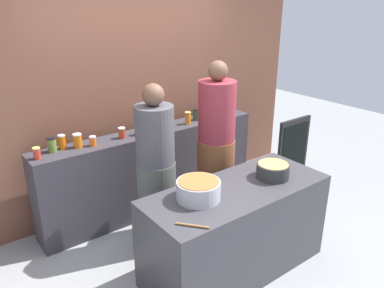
{
  "coord_description": "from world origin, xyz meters",
  "views": [
    {
      "loc": [
        -2.07,
        -2.38,
        2.39
      ],
      "look_at": [
        0.0,
        0.35,
        1.05
      ],
      "focal_mm": 35.6,
      "sensor_mm": 36.0,
      "label": 1
    }
  ],
  "objects_px": {
    "preserve_jar_13": "(216,110)",
    "chalkboard_sign": "(293,153)",
    "preserve_jar_3": "(78,141)",
    "preserve_jar_12": "(207,113)",
    "preserve_jar_14": "(229,107)",
    "cooking_pot_left": "(198,190)",
    "cook_in_cap": "(216,156)",
    "preserve_jar_1": "(52,145)",
    "preserve_jar_0": "(37,153)",
    "cooking_pot_center": "(273,171)",
    "preserve_jar_6": "(141,129)",
    "preserve_jar_2": "(62,142)",
    "preserve_jar_8": "(158,126)",
    "wooden_spoon": "(192,226)",
    "preserve_jar_11": "(196,115)",
    "preserve_jar_5": "(122,133)",
    "preserve_jar_9": "(168,123)",
    "preserve_jar_7": "(148,126)",
    "cook_with_tongs": "(156,177)",
    "preserve_jar_4": "(93,141)",
    "preserve_jar_10": "(188,118)"
  },
  "relations": [
    {
      "from": "cooking_pot_center",
      "to": "preserve_jar_5",
      "type": "bearing_deg",
      "value": 118.32
    },
    {
      "from": "preserve_jar_6",
      "to": "preserve_jar_14",
      "type": "distance_m",
      "value": 1.35
    },
    {
      "from": "preserve_jar_11",
      "to": "preserve_jar_8",
      "type": "bearing_deg",
      "value": -173.43
    },
    {
      "from": "cooking_pot_left",
      "to": "preserve_jar_13",
      "type": "bearing_deg",
      "value": 45.35
    },
    {
      "from": "preserve_jar_14",
      "to": "preserve_jar_0",
      "type": "bearing_deg",
      "value": -178.74
    },
    {
      "from": "preserve_jar_1",
      "to": "cook_in_cap",
      "type": "xyz_separation_m",
      "value": [
        1.44,
        -0.76,
        -0.23
      ]
    },
    {
      "from": "preserve_jar_4",
      "to": "wooden_spoon",
      "type": "bearing_deg",
      "value": -88.42
    },
    {
      "from": "cook_with_tongs",
      "to": "cook_in_cap",
      "type": "xyz_separation_m",
      "value": [
        0.7,
        -0.07,
        0.07
      ]
    },
    {
      "from": "preserve_jar_8",
      "to": "preserve_jar_14",
      "type": "xyz_separation_m",
      "value": [
        1.14,
        0.07,
        -0.0
      ]
    },
    {
      "from": "preserve_jar_4",
      "to": "preserve_jar_6",
      "type": "relative_size",
      "value": 0.82
    },
    {
      "from": "preserve_jar_9",
      "to": "preserve_jar_8",
      "type": "bearing_deg",
      "value": 177.74
    },
    {
      "from": "cooking_pot_left",
      "to": "preserve_jar_0",
      "type": "bearing_deg",
      "value": 123.77
    },
    {
      "from": "preserve_jar_3",
      "to": "preserve_jar_12",
      "type": "distance_m",
      "value": 1.62
    },
    {
      "from": "cooking_pot_left",
      "to": "preserve_jar_11",
      "type": "bearing_deg",
      "value": 52.86
    },
    {
      "from": "preserve_jar_9",
      "to": "preserve_jar_2",
      "type": "bearing_deg",
      "value": 173.74
    },
    {
      "from": "preserve_jar_0",
      "to": "chalkboard_sign",
      "type": "relative_size",
      "value": 0.12
    },
    {
      "from": "preserve_jar_3",
      "to": "cook_in_cap",
      "type": "height_order",
      "value": "cook_in_cap"
    },
    {
      "from": "preserve_jar_14",
      "to": "cook_in_cap",
      "type": "distance_m",
      "value": 1.14
    },
    {
      "from": "preserve_jar_5",
      "to": "preserve_jar_8",
      "type": "distance_m",
      "value": 0.43
    },
    {
      "from": "preserve_jar_3",
      "to": "preserve_jar_8",
      "type": "xyz_separation_m",
      "value": [
        0.9,
        -0.07,
        -0.01
      ]
    },
    {
      "from": "preserve_jar_5",
      "to": "cook_with_tongs",
      "type": "bearing_deg",
      "value": -87.81
    },
    {
      "from": "preserve_jar_0",
      "to": "preserve_jar_10",
      "type": "xyz_separation_m",
      "value": [
        1.73,
        -0.01,
        0.02
      ]
    },
    {
      "from": "preserve_jar_4",
      "to": "preserve_jar_7",
      "type": "bearing_deg",
      "value": 1.73
    },
    {
      "from": "preserve_jar_5",
      "to": "preserve_jar_7",
      "type": "distance_m",
      "value": 0.31
    },
    {
      "from": "preserve_jar_6",
      "to": "preserve_jar_3",
      "type": "bearing_deg",
      "value": 175.55
    },
    {
      "from": "preserve_jar_1",
      "to": "cook_in_cap",
      "type": "relative_size",
      "value": 0.08
    },
    {
      "from": "preserve_jar_0",
      "to": "cooking_pot_center",
      "type": "distance_m",
      "value": 2.18
    },
    {
      "from": "preserve_jar_1",
      "to": "preserve_jar_9",
      "type": "relative_size",
      "value": 1.06
    },
    {
      "from": "preserve_jar_7",
      "to": "preserve_jar_1",
      "type": "bearing_deg",
      "value": 176.24
    },
    {
      "from": "preserve_jar_9",
      "to": "preserve_jar_12",
      "type": "distance_m",
      "value": 0.59
    },
    {
      "from": "cooking_pot_left",
      "to": "cooking_pot_center",
      "type": "bearing_deg",
      "value": -7.11
    },
    {
      "from": "preserve_jar_14",
      "to": "cooking_pot_center",
      "type": "distance_m",
      "value": 1.67
    },
    {
      "from": "preserve_jar_10",
      "to": "cook_in_cap",
      "type": "bearing_deg",
      "value": -100.7
    },
    {
      "from": "preserve_jar_0",
      "to": "preserve_jar_10",
      "type": "bearing_deg",
      "value": -0.42
    },
    {
      "from": "wooden_spoon",
      "to": "chalkboard_sign",
      "type": "height_order",
      "value": "chalkboard_sign"
    },
    {
      "from": "preserve_jar_2",
      "to": "preserve_jar_14",
      "type": "height_order",
      "value": "preserve_jar_2"
    },
    {
      "from": "preserve_jar_4",
      "to": "preserve_jar_10",
      "type": "distance_m",
      "value": 1.18
    },
    {
      "from": "cooking_pot_center",
      "to": "preserve_jar_6",
      "type": "bearing_deg",
      "value": 111.61
    },
    {
      "from": "preserve_jar_3",
      "to": "preserve_jar_14",
      "type": "height_order",
      "value": "preserve_jar_3"
    },
    {
      "from": "preserve_jar_1",
      "to": "preserve_jar_4",
      "type": "distance_m",
      "value": 0.39
    },
    {
      "from": "preserve_jar_2",
      "to": "preserve_jar_9",
      "type": "distance_m",
      "value": 1.17
    },
    {
      "from": "cooking_pot_center",
      "to": "preserve_jar_8",
      "type": "bearing_deg",
      "value": 103.9
    },
    {
      "from": "cook_in_cap",
      "to": "preserve_jar_1",
      "type": "bearing_deg",
      "value": 152.12
    },
    {
      "from": "preserve_jar_3",
      "to": "wooden_spoon",
      "type": "bearing_deg",
      "value": -83.72
    },
    {
      "from": "preserve_jar_14",
      "to": "cooking_pot_left",
      "type": "height_order",
      "value": "preserve_jar_14"
    },
    {
      "from": "preserve_jar_1",
      "to": "preserve_jar_5",
      "type": "height_order",
      "value": "preserve_jar_1"
    },
    {
      "from": "preserve_jar_1",
      "to": "preserve_jar_7",
      "type": "height_order",
      "value": "preserve_jar_1"
    },
    {
      "from": "preserve_jar_5",
      "to": "preserve_jar_9",
      "type": "bearing_deg",
      "value": -4.81
    },
    {
      "from": "preserve_jar_13",
      "to": "chalkboard_sign",
      "type": "bearing_deg",
      "value": -41.0
    },
    {
      "from": "chalkboard_sign",
      "to": "preserve_jar_0",
      "type": "bearing_deg",
      "value": 168.94
    }
  ]
}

